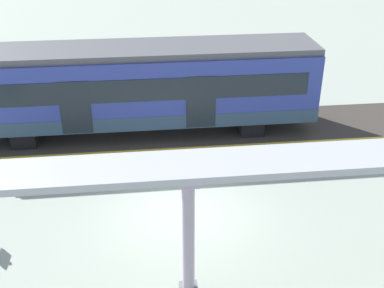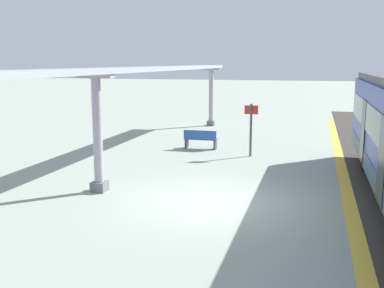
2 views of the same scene
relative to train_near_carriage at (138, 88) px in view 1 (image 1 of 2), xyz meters
The scene contains 6 objects.
ground_plane 5.96m from the train_near_carriage, 11.42° to the left, with size 176.00×176.00×0.00m, color #96A092.
tactile_edge_strip 2.79m from the train_near_carriage, 32.20° to the left, with size 0.37×39.64×0.01m, color gold.
trackbed 2.15m from the train_near_carriage, 90.26° to the left, with size 3.20×51.64×0.01m, color #38332D.
train_near_carriage is the anchor object (origin of this frame).
canopy_pillar_second 9.12m from the train_near_carriage, ahead, with size 1.10×0.44×3.54m.
canopy_beam 9.32m from the train_near_carriage, ahead, with size 1.20×31.55×0.16m, color #A8AAB2.
Camera 1 is at (11.93, -1.02, 8.67)m, focal length 45.04 mm.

